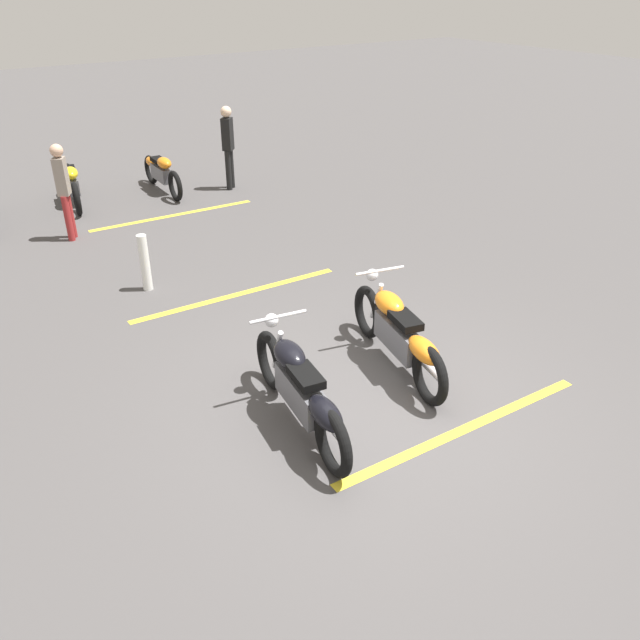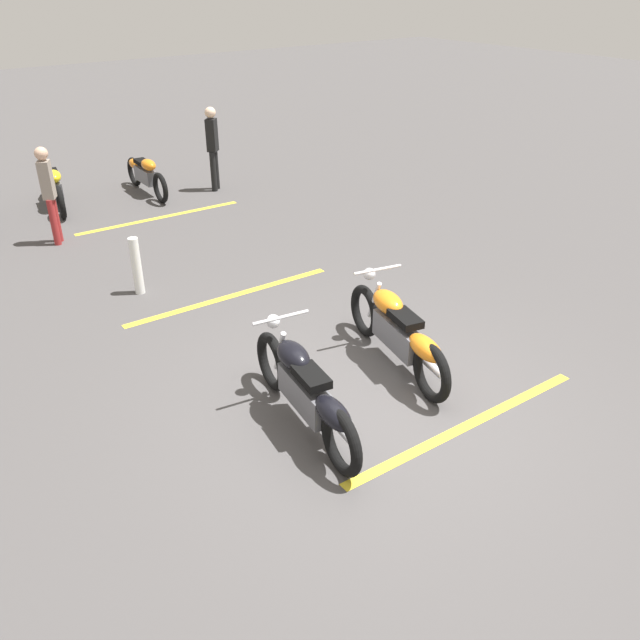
# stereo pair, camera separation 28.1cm
# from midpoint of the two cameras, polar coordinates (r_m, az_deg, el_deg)

# --- Properties ---
(ground_plane) EXTENTS (60.00, 60.00, 0.00)m
(ground_plane) POSITION_cam_midpoint_polar(r_m,az_deg,el_deg) (7.06, 3.50, -7.64)
(ground_plane) COLOR #474444
(motorcycle_bright_foreground) EXTENTS (2.20, 0.73, 1.04)m
(motorcycle_bright_foreground) POSITION_cam_midpoint_polar(r_m,az_deg,el_deg) (7.52, 5.87, -1.07)
(motorcycle_bright_foreground) COLOR black
(motorcycle_bright_foreground) RESTS_ON ground
(motorcycle_dark_foreground) EXTENTS (2.22, 0.64, 1.04)m
(motorcycle_dark_foreground) POSITION_cam_midpoint_polar(r_m,az_deg,el_deg) (6.49, -2.48, -6.21)
(motorcycle_dark_foreground) COLOR black
(motorcycle_dark_foreground) RESTS_ON ground
(motorcycle_row_far_left) EXTENTS (2.03, 0.27, 0.76)m
(motorcycle_row_far_left) POSITION_cam_midpoint_polar(r_m,az_deg,el_deg) (14.21, -15.65, 12.26)
(motorcycle_row_far_left) COLOR black
(motorcycle_row_far_left) RESTS_ON ground
(motorcycle_row_left) EXTENTS (2.07, 0.50, 0.79)m
(motorcycle_row_left) POSITION_cam_midpoint_polar(r_m,az_deg,el_deg) (13.94, -22.81, 10.85)
(motorcycle_row_left) COLOR black
(motorcycle_row_left) RESTS_ON ground
(bystander_near_row) EXTENTS (0.29, 0.27, 1.64)m
(bystander_near_row) POSITION_cam_midpoint_polar(r_m,az_deg,el_deg) (11.85, -23.33, 10.35)
(bystander_near_row) COLOR maroon
(bystander_near_row) RESTS_ON ground
(bystander_secondary) EXTENTS (0.30, 0.30, 1.70)m
(bystander_secondary) POSITION_cam_midpoint_polar(r_m,az_deg,el_deg) (14.01, -9.98, 14.90)
(bystander_secondary) COLOR black
(bystander_secondary) RESTS_ON ground
(bollard_post) EXTENTS (0.14, 0.14, 0.84)m
(bollard_post) POSITION_cam_midpoint_polar(r_m,az_deg,el_deg) (9.66, -16.60, 4.56)
(bollard_post) COLOR white
(bollard_post) RESTS_ON ground
(parking_stripe_near) EXTENTS (0.21, 3.20, 0.01)m
(parking_stripe_near) POSITION_cam_midpoint_polar(r_m,az_deg,el_deg) (6.92, 11.65, -9.06)
(parking_stripe_near) COLOR yellow
(parking_stripe_near) RESTS_ON ground
(parking_stripe_mid) EXTENTS (0.21, 3.20, 0.01)m
(parking_stripe_mid) POSITION_cam_midpoint_polar(r_m,az_deg,el_deg) (9.44, -8.64, 2.09)
(parking_stripe_mid) COLOR yellow
(parking_stripe_mid) RESTS_ON ground
(parking_stripe_far) EXTENTS (0.21, 3.20, 0.01)m
(parking_stripe_far) POSITION_cam_midpoint_polar(r_m,az_deg,el_deg) (12.79, -14.45, 8.69)
(parking_stripe_far) COLOR yellow
(parking_stripe_far) RESTS_ON ground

